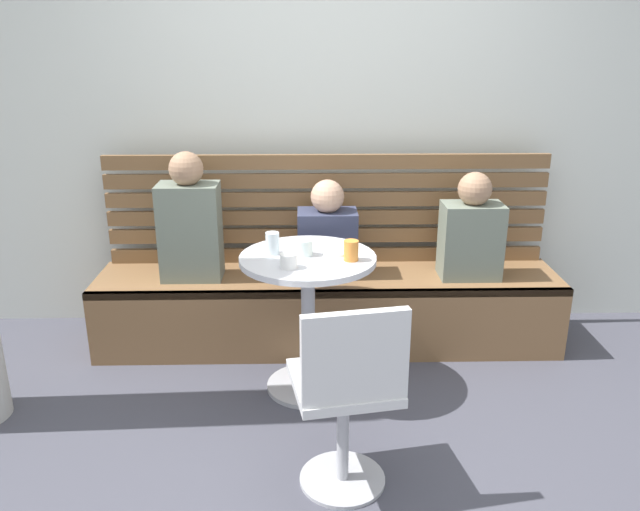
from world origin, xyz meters
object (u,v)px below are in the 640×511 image
object	(u,v)px
booth_bench	(328,309)
plate_small	(338,251)
cup_tumbler_orange	(351,251)
cup_ceramic_white	(289,261)
person_child_left	(471,232)
person_child_middle	(327,234)
cup_glass_short	(305,248)
cafe_table	(308,297)
white_chair	(347,392)
person_adult	(190,223)
cup_water_clear	(272,243)

from	to	relation	value
booth_bench	plate_small	size ratio (longest dim) A/B	15.88
cup_tumbler_orange	cup_ceramic_white	xyz separation A→B (m)	(-0.30, -0.10, -0.02)
person_child_left	cup_tumbler_orange	world-z (taller)	person_child_left
booth_bench	person_child_middle	world-z (taller)	person_child_middle
cup_glass_short	plate_small	distance (m)	0.18
cafe_table	person_child_left	xyz separation A→B (m)	(0.93, 0.48, 0.19)
white_chair	person_child_left	distance (m)	1.53
person_child_left	white_chair	bearing A→B (deg)	-121.25
person_adult	person_child_left	size ratio (longest dim) A/B	1.19
cup_ceramic_white	person_child_middle	bearing A→B (deg)	73.72
cup_glass_short	person_child_left	bearing A→B (deg)	26.26
white_chair	cup_water_clear	distance (m)	0.97
person_child_left	person_child_middle	bearing A→B (deg)	176.50
cafe_table	person_child_left	world-z (taller)	person_child_left
cafe_table	white_chair	xyz separation A→B (m)	(0.15, -0.81, -0.05)
cup_glass_short	cup_ceramic_white	xyz separation A→B (m)	(-0.08, -0.18, -0.01)
person_adult	cup_water_clear	world-z (taller)	person_adult
person_child_middle	cup_water_clear	distance (m)	0.58
person_adult	cup_ceramic_white	xyz separation A→B (m)	(0.57, -0.67, 0.01)
cup_ceramic_white	plate_small	distance (m)	0.34
person_child_left	cup_ceramic_white	distance (m)	1.21
booth_bench	cup_tumbler_orange	size ratio (longest dim) A/B	27.00
cafe_table	cup_tumbler_orange	xyz separation A→B (m)	(0.21, -0.07, 0.27)
cafe_table	person_adult	bearing A→B (deg)	142.97
cup_tumbler_orange	white_chair	bearing A→B (deg)	-94.57
cup_glass_short	plate_small	bearing A→B (deg)	16.20
person_child_middle	cup_tumbler_orange	xyz separation A→B (m)	(0.09, -0.60, 0.10)
person_child_left	cup_water_clear	size ratio (longest dim) A/B	5.59
person_child_middle	person_child_left	bearing A→B (deg)	-3.50
booth_bench	white_chair	distance (m)	1.35
person_adult	person_child_middle	xyz separation A→B (m)	(0.78, 0.03, -0.08)
booth_bench	white_chair	xyz separation A→B (m)	(0.03, -1.33, 0.24)
cafe_table	cup_water_clear	world-z (taller)	cup_water_clear
person_child_middle	booth_bench	bearing A→B (deg)	-68.44
white_chair	cup_water_clear	world-z (taller)	same
white_chair	cup_tumbler_orange	world-z (taller)	white_chair
cafe_table	person_adult	xyz separation A→B (m)	(-0.66, 0.50, 0.25)
person_child_middle	plate_small	world-z (taller)	person_child_middle
cup_ceramic_white	cup_water_clear	size ratio (longest dim) A/B	0.73
white_chair	cup_tumbler_orange	bearing A→B (deg)	85.43
person_child_middle	cup_tumbler_orange	world-z (taller)	person_child_middle
person_child_middle	cup_water_clear	bearing A→B (deg)	-120.44
person_adult	cup_ceramic_white	world-z (taller)	person_adult
booth_bench	cup_ceramic_white	distance (m)	0.90
cafe_table	cup_tumbler_orange	bearing A→B (deg)	-17.76
booth_bench	person_child_left	distance (m)	0.95
person_child_left	person_child_middle	xyz separation A→B (m)	(-0.82, 0.05, -0.02)
person_child_left	cup_water_clear	xyz separation A→B (m)	(-1.11, -0.44, 0.09)
booth_bench	person_adult	xyz separation A→B (m)	(-0.78, -0.02, 0.55)
cafe_table	person_child_middle	size ratio (longest dim) A/B	1.31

